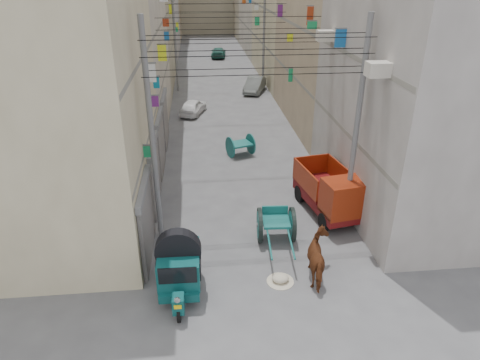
{
  "coord_description": "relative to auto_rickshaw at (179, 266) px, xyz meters",
  "views": [
    {
      "loc": [
        -1.98,
        -7.97,
        9.21
      ],
      "look_at": [
        -0.52,
        6.5,
        2.01
      ],
      "focal_mm": 32.0,
      "sensor_mm": 36.0,
      "label": 1
    }
  ],
  "objects": [
    {
      "name": "feed_sack",
      "position": [
        3.22,
        0.15,
        -0.88
      ],
      "size": [
        0.56,
        0.45,
        0.28
      ],
      "primitive_type": "ellipsoid",
      "color": "beige",
      "rests_on": "ground"
    },
    {
      "name": "mini_truck",
      "position": [
        6.05,
        3.93,
        -0.02
      ],
      "size": [
        2.26,
        3.92,
        2.08
      ],
      "rotation": [
        0.0,
        0.0,
        0.18
      ],
      "color": "black",
      "rests_on": "ground"
    },
    {
      "name": "tonga_cart",
      "position": [
        3.49,
        2.56,
        -0.34
      ],
      "size": [
        1.44,
        2.97,
        1.31
      ],
      "rotation": [
        0.0,
        0.0,
        -0.07
      ],
      "color": "black",
      "rests_on": "ground"
    },
    {
      "name": "building_row_left",
      "position": [
        -5.22,
        31.34,
        5.44
      ],
      "size": [
        8.0,
        62.0,
        14.0
      ],
      "color": "beige",
      "rests_on": "ground"
    },
    {
      "name": "distant_car_white",
      "position": [
        0.44,
        18.59,
        -0.49
      ],
      "size": [
        2.15,
        3.34,
        1.06
      ],
      "primitive_type": "imported",
      "rotation": [
        0.0,
        0.0,
        2.83
      ],
      "color": "white",
      "rests_on": "ground"
    },
    {
      "name": "second_cart",
      "position": [
        2.99,
        10.82,
        -0.41
      ],
      "size": [
        1.61,
        1.52,
        1.15
      ],
      "rotation": [
        0.0,
        0.0,
        0.35
      ],
      "color": "#145B57",
      "rests_on": "ground"
    },
    {
      "name": "distant_car_grey",
      "position": [
        5.53,
        24.12,
        -0.42
      ],
      "size": [
        2.4,
        3.85,
        1.2
      ],
      "primitive_type": "imported",
      "rotation": [
        0.0,
        0.0,
        -0.34
      ],
      "color": "#5C615F",
      "rests_on": "ground"
    },
    {
      "name": "overhead_cables",
      "position": [
        2.78,
        11.62,
        5.75
      ],
      "size": [
        7.4,
        22.52,
        1.12
      ],
      "color": "black",
      "rests_on": "ground"
    },
    {
      "name": "auto_rickshaw",
      "position": [
        0.0,
        0.0,
        0.0
      ],
      "size": [
        1.43,
        2.47,
        1.73
      ],
      "rotation": [
        0.0,
        0.0,
        -0.02
      ],
      "color": "black",
      "rests_on": "ground"
    },
    {
      "name": "horse",
      "position": [
        4.53,
        0.22,
        -0.24
      ],
      "size": [
        0.98,
        1.89,
        1.55
      ],
      "primitive_type": "imported",
      "rotation": [
        0.0,
        0.0,
        3.06
      ],
      "color": "maroon",
      "rests_on": "ground"
    },
    {
      "name": "ac_units",
      "position": [
        6.43,
        4.89,
        6.41
      ],
      "size": [
        0.7,
        6.55,
        3.35
      ],
      "color": "beige",
      "rests_on": "ground"
    },
    {
      "name": "distant_car_green",
      "position": [
        3.39,
        39.92,
        -0.47
      ],
      "size": [
        1.94,
        3.94,
        1.1
      ],
      "primitive_type": "imported",
      "rotation": [
        0.0,
        0.0,
        3.04
      ],
      "color": "#1F5B4F",
      "rests_on": "ground"
    },
    {
      "name": "ground",
      "position": [
        2.78,
        -2.78,
        -1.02
      ],
      "size": [
        140.0,
        140.0,
        0.0
      ],
      "primitive_type": "plane",
      "color": "#4B4B4E",
      "rests_on": "ground"
    },
    {
      "name": "utility_poles",
      "position": [
        2.78,
        14.22,
        2.98
      ],
      "size": [
        7.4,
        22.2,
        8.0
      ],
      "color": "slate",
      "rests_on": "ground"
    },
    {
      "name": "building_row_right",
      "position": [
        10.77,
        31.34,
        5.44
      ],
      "size": [
        8.0,
        62.0,
        14.0
      ],
      "color": "#A8A29E",
      "rests_on": "ground"
    },
    {
      "name": "shutters_left",
      "position": [
        -1.14,
        7.59,
        0.47
      ],
      "size": [
        0.18,
        14.4,
        2.88
      ],
      "color": "#47474C",
      "rests_on": "ground"
    },
    {
      "name": "signboards",
      "position": [
        2.77,
        18.88,
        2.41
      ],
      "size": [
        8.22,
        40.52,
        5.67
      ],
      "color": "white",
      "rests_on": "ground"
    }
  ]
}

